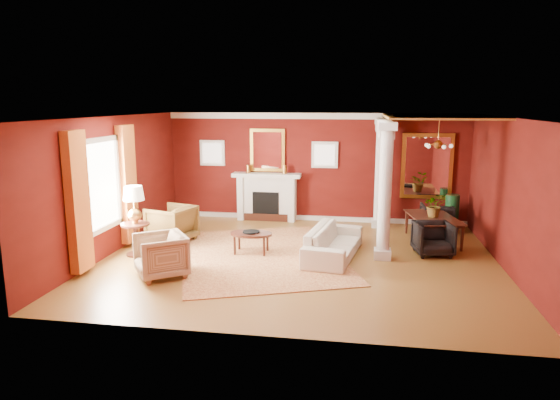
% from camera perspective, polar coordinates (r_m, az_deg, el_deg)
% --- Properties ---
extents(ground, '(8.00, 8.00, 0.00)m').
position_cam_1_polar(ground, '(10.39, 2.19, -6.75)').
color(ground, brown).
rests_on(ground, ground).
extents(room_shell, '(8.04, 7.04, 2.92)m').
position_cam_1_polar(room_shell, '(9.95, 2.28, 4.37)').
color(room_shell, '#57100C').
rests_on(room_shell, ground).
extents(fireplace, '(1.85, 0.42, 1.29)m').
position_cam_1_polar(fireplace, '(13.60, -1.52, 0.39)').
color(fireplace, silver).
rests_on(fireplace, ground).
extents(overmantel_mirror, '(0.95, 0.07, 1.15)m').
position_cam_1_polar(overmantel_mirror, '(13.55, -1.45, 5.71)').
color(overmantel_mirror, gold).
rests_on(overmantel_mirror, fireplace).
extents(flank_window_left, '(0.70, 0.07, 0.70)m').
position_cam_1_polar(flank_window_left, '(13.94, -7.74, 5.35)').
color(flank_window_left, silver).
rests_on(flank_window_left, room_shell).
extents(flank_window_right, '(0.70, 0.07, 0.70)m').
position_cam_1_polar(flank_window_right, '(13.38, 5.13, 5.17)').
color(flank_window_right, silver).
rests_on(flank_window_right, room_shell).
extents(left_window, '(0.21, 2.55, 2.60)m').
position_cam_1_polar(left_window, '(10.66, -19.43, 0.97)').
color(left_window, white).
rests_on(left_window, room_shell).
extents(column_front, '(0.36, 0.36, 2.80)m').
position_cam_1_polar(column_front, '(10.28, 11.91, 1.02)').
color(column_front, silver).
rests_on(column_front, ground).
extents(column_back, '(0.36, 0.36, 2.80)m').
position_cam_1_polar(column_back, '(12.94, 11.38, 3.12)').
color(column_back, silver).
rests_on(column_back, ground).
extents(header_beam, '(0.30, 3.20, 0.32)m').
position_cam_1_polar(header_beam, '(11.73, 11.80, 8.14)').
color(header_beam, silver).
rests_on(header_beam, column_front).
extents(amber_ceiling, '(2.30, 3.40, 0.04)m').
position_cam_1_polar(amber_ceiling, '(11.68, 17.59, 9.08)').
color(amber_ceiling, gold).
rests_on(amber_ceiling, room_shell).
extents(dining_mirror, '(1.30, 0.07, 1.70)m').
position_cam_1_polar(dining_mirror, '(13.47, 16.45, 3.72)').
color(dining_mirror, gold).
rests_on(dining_mirror, room_shell).
extents(chandelier, '(0.60, 0.62, 0.75)m').
position_cam_1_polar(chandelier, '(11.77, 17.62, 6.05)').
color(chandelier, '#B9863A').
rests_on(chandelier, room_shell).
extents(crown_trim, '(8.00, 0.08, 0.16)m').
position_cam_1_polar(crown_trim, '(13.32, 4.12, 9.56)').
color(crown_trim, silver).
rests_on(crown_trim, room_shell).
extents(base_trim, '(8.00, 0.08, 0.12)m').
position_cam_1_polar(base_trim, '(13.69, 3.96, -2.07)').
color(base_trim, silver).
rests_on(base_trim, ground).
extents(rug, '(4.56, 5.20, 0.02)m').
position_cam_1_polar(rug, '(10.60, -2.28, -6.33)').
color(rug, maroon).
rests_on(rug, ground).
extents(sofa, '(0.99, 2.27, 0.86)m').
position_cam_1_polar(sofa, '(10.44, 6.16, -4.25)').
color(sofa, beige).
rests_on(sofa, ground).
extents(armchair_leopard, '(1.09, 1.12, 0.93)m').
position_cam_1_polar(armchair_leopard, '(11.78, -12.29, -2.47)').
color(armchair_leopard, black).
rests_on(armchair_leopard, ground).
extents(armchair_stripe, '(1.16, 1.17, 0.89)m').
position_cam_1_polar(armchair_stripe, '(9.52, -13.48, -5.95)').
color(armchair_stripe, tan).
rests_on(armchair_stripe, ground).
extents(coffee_table, '(0.90, 0.90, 0.46)m').
position_cam_1_polar(coffee_table, '(10.65, -3.31, -3.99)').
color(coffee_table, black).
rests_on(coffee_table, ground).
extents(coffee_book, '(0.15, 0.02, 0.20)m').
position_cam_1_polar(coffee_book, '(10.59, -3.36, -3.26)').
color(coffee_book, black).
rests_on(coffee_book, coffee_table).
extents(side_table, '(0.59, 0.59, 1.48)m').
position_cam_1_polar(side_table, '(10.82, -16.30, -1.01)').
color(side_table, black).
rests_on(side_table, ground).
extents(dining_table, '(0.91, 1.78, 0.94)m').
position_cam_1_polar(dining_table, '(12.03, 17.24, -2.41)').
color(dining_table, black).
rests_on(dining_table, ground).
extents(dining_chair_near, '(0.86, 0.82, 0.77)m').
position_cam_1_polar(dining_chair_near, '(11.04, 17.11, -4.07)').
color(dining_chair_near, black).
rests_on(dining_chair_near, ground).
extents(dining_chair_far, '(0.76, 0.72, 0.75)m').
position_cam_1_polar(dining_chair_far, '(13.13, 17.47, -1.74)').
color(dining_chair_far, black).
rests_on(dining_chair_far, ground).
extents(green_urn, '(0.39, 0.39, 0.92)m').
position_cam_1_polar(green_urn, '(13.27, 19.00, -1.76)').
color(green_urn, '#123B1B').
rests_on(green_urn, ground).
extents(potted_plant, '(0.59, 0.63, 0.43)m').
position_cam_1_polar(potted_plant, '(11.88, 17.33, 0.80)').
color(potted_plant, '#26591E').
rests_on(potted_plant, dining_table).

